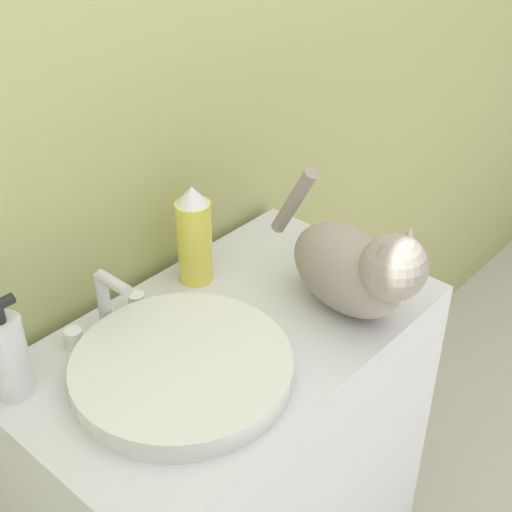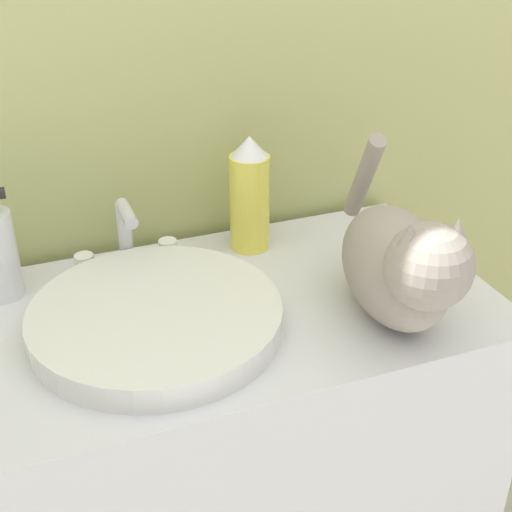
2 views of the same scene
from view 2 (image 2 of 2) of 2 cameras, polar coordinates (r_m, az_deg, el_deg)
wall_back at (r=1.24m, az=-6.25°, el=16.67°), size 6.00×0.05×2.50m
vanity_cabinet at (r=1.42m, az=-1.20°, el=-19.24°), size 0.80×0.49×0.91m
sink_basin at (r=1.06m, az=-8.01°, el=-4.96°), size 0.37×0.37×0.04m
faucet at (r=1.21m, az=-10.34°, el=1.26°), size 0.18×0.09×0.13m
cat at (r=1.05m, az=11.53°, el=-0.64°), size 0.18×0.38×0.25m
spray_bottle at (r=1.23m, az=-0.52°, el=4.91°), size 0.07×0.07×0.21m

